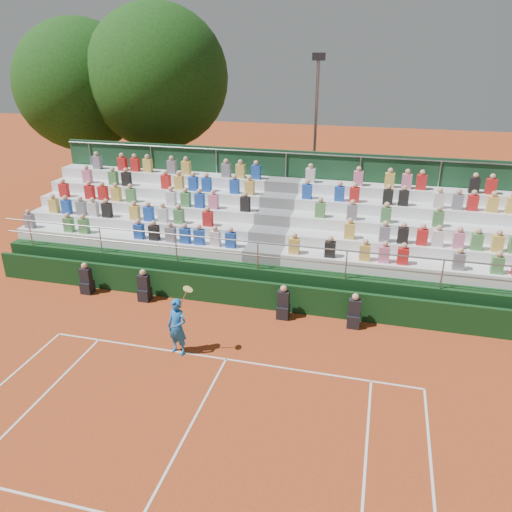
% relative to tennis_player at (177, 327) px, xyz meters
% --- Properties ---
extents(ground, '(90.00, 90.00, 0.00)m').
position_rel_tennis_player_xyz_m(ground, '(1.45, 0.02, -0.88)').
color(ground, '#AA431C').
rests_on(ground, ground).
extents(courtside_wall, '(20.00, 0.15, 1.00)m').
position_rel_tennis_player_xyz_m(courtside_wall, '(1.45, 3.22, -0.38)').
color(courtside_wall, black).
rests_on(courtside_wall, ground).
extents(line_officials, '(9.98, 0.40, 1.19)m').
position_rel_tennis_player_xyz_m(line_officials, '(0.07, 2.77, -0.41)').
color(line_officials, black).
rests_on(line_officials, ground).
extents(grandstand, '(20.00, 5.20, 4.40)m').
position_rel_tennis_player_xyz_m(grandstand, '(1.44, 6.46, 0.20)').
color(grandstand, black).
rests_on(grandstand, ground).
extents(tennis_player, '(0.90, 0.59, 2.22)m').
position_rel_tennis_player_xyz_m(tennis_player, '(0.00, 0.00, 0.00)').
color(tennis_player, '#1867B7').
rests_on(tennis_player, ground).
extents(tree_west, '(6.70, 6.70, 9.70)m').
position_rel_tennis_player_xyz_m(tree_west, '(-10.46, 12.95, 5.45)').
color(tree_west, '#331E12').
rests_on(tree_west, ground).
extents(tree_east, '(7.12, 7.12, 10.36)m').
position_rel_tennis_player_xyz_m(tree_east, '(-6.16, 13.20, 5.91)').
color(tree_east, '#331E12').
rests_on(tree_east, ground).
extents(floodlight_mast, '(0.60, 0.25, 8.00)m').
position_rel_tennis_player_xyz_m(floodlight_mast, '(1.90, 13.66, 3.79)').
color(floodlight_mast, gray).
rests_on(floodlight_mast, ground).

